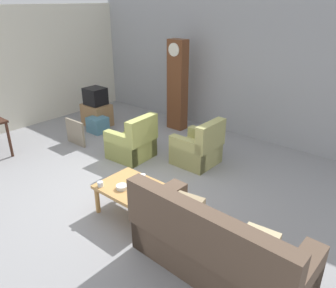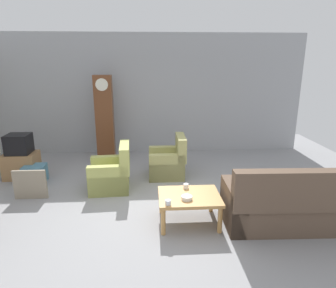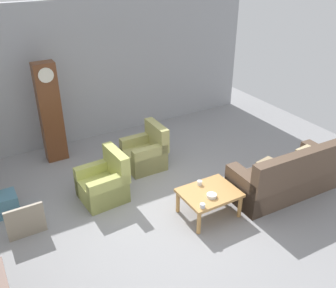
{
  "view_description": "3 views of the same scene",
  "coord_description": "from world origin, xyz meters",
  "px_view_note": "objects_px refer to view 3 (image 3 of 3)",
  "views": [
    {
      "loc": [
        3.7,
        -3.22,
        3.0
      ],
      "look_at": [
        0.47,
        0.63,
        0.78
      ],
      "focal_mm": 35.29,
      "sensor_mm": 36.0,
      "label": 1
    },
    {
      "loc": [
        0.01,
        -4.54,
        2.5
      ],
      "look_at": [
        0.33,
        0.71,
        1.0
      ],
      "focal_mm": 31.55,
      "sensor_mm": 36.0,
      "label": 2
    },
    {
      "loc": [
        -2.61,
        -4.48,
        4.14
      ],
      "look_at": [
        0.37,
        0.65,
        0.99
      ],
      "focal_mm": 39.72,
      "sensor_mm": 36.0,
      "label": 3
    }
  ],
  "objects_px": {
    "bowl_white_stacked": "(212,196)",
    "coffee_table_wood": "(209,195)",
    "couch_floral": "(286,178)",
    "framed_picture_leaning": "(26,222)",
    "armchair_olive_near": "(104,184)",
    "grandfather_clock": "(50,113)",
    "armchair_olive_far": "(146,153)",
    "cup_blue_rimmed": "(202,206)",
    "cup_white_porcelain": "(200,183)",
    "storage_box_blue": "(5,204)"
  },
  "relations": [
    {
      "from": "coffee_table_wood",
      "to": "bowl_white_stacked",
      "type": "bearing_deg",
      "value": -111.83
    },
    {
      "from": "cup_white_porcelain",
      "to": "grandfather_clock",
      "type": "bearing_deg",
      "value": 119.84
    },
    {
      "from": "cup_white_porcelain",
      "to": "storage_box_blue",
      "type": "bearing_deg",
      "value": 152.96
    },
    {
      "from": "storage_box_blue",
      "to": "armchair_olive_near",
      "type": "bearing_deg",
      "value": -15.06
    },
    {
      "from": "coffee_table_wood",
      "to": "grandfather_clock",
      "type": "height_order",
      "value": "grandfather_clock"
    },
    {
      "from": "couch_floral",
      "to": "bowl_white_stacked",
      "type": "relative_size",
      "value": 12.59
    },
    {
      "from": "grandfather_clock",
      "to": "cup_white_porcelain",
      "type": "relative_size",
      "value": 24.26
    },
    {
      "from": "couch_floral",
      "to": "cup_white_porcelain",
      "type": "xyz_separation_m",
      "value": [
        -1.62,
        0.48,
        0.16
      ]
    },
    {
      "from": "couch_floral",
      "to": "grandfather_clock",
      "type": "xyz_separation_m",
      "value": [
        -3.35,
        3.48,
        0.73
      ]
    },
    {
      "from": "armchair_olive_near",
      "to": "armchair_olive_far",
      "type": "bearing_deg",
      "value": 28.26
    },
    {
      "from": "armchair_olive_near",
      "to": "cup_white_porcelain",
      "type": "height_order",
      "value": "armchair_olive_near"
    },
    {
      "from": "armchair_olive_near",
      "to": "framed_picture_leaning",
      "type": "xyz_separation_m",
      "value": [
        -1.46,
        -0.34,
        -0.03
      ]
    },
    {
      "from": "armchair_olive_near",
      "to": "storage_box_blue",
      "type": "height_order",
      "value": "armchair_olive_near"
    },
    {
      "from": "couch_floral",
      "to": "armchair_olive_far",
      "type": "height_order",
      "value": "couch_floral"
    },
    {
      "from": "coffee_table_wood",
      "to": "storage_box_blue",
      "type": "xyz_separation_m",
      "value": [
        -3.05,
        1.8,
        -0.22
      ]
    },
    {
      "from": "framed_picture_leaning",
      "to": "armchair_olive_near",
      "type": "bearing_deg",
      "value": 12.98
    },
    {
      "from": "grandfather_clock",
      "to": "bowl_white_stacked",
      "type": "xyz_separation_m",
      "value": [
        1.69,
        -3.41,
        -0.59
      ]
    },
    {
      "from": "couch_floral",
      "to": "bowl_white_stacked",
      "type": "bearing_deg",
      "value": 177.35
    },
    {
      "from": "storage_box_blue",
      "to": "framed_picture_leaning",
      "type": "bearing_deg",
      "value": -75.03
    },
    {
      "from": "couch_floral",
      "to": "armchair_olive_near",
      "type": "height_order",
      "value": "couch_floral"
    },
    {
      "from": "couch_floral",
      "to": "bowl_white_stacked",
      "type": "xyz_separation_m",
      "value": [
        -1.65,
        0.08,
        0.15
      ]
    },
    {
      "from": "armchair_olive_far",
      "to": "framed_picture_leaning",
      "type": "height_order",
      "value": "armchair_olive_far"
    },
    {
      "from": "armchair_olive_far",
      "to": "coffee_table_wood",
      "type": "height_order",
      "value": "armchair_olive_far"
    },
    {
      "from": "cup_white_porcelain",
      "to": "cup_blue_rimmed",
      "type": "height_order",
      "value": "cup_white_porcelain"
    },
    {
      "from": "armchair_olive_far",
      "to": "coffee_table_wood",
      "type": "relative_size",
      "value": 0.96
    },
    {
      "from": "framed_picture_leaning",
      "to": "grandfather_clock",
      "type": "bearing_deg",
      "value": 64.12
    },
    {
      "from": "framed_picture_leaning",
      "to": "cup_blue_rimmed",
      "type": "distance_m",
      "value": 2.82
    },
    {
      "from": "grandfather_clock",
      "to": "bowl_white_stacked",
      "type": "distance_m",
      "value": 3.85
    },
    {
      "from": "framed_picture_leaning",
      "to": "cup_white_porcelain",
      "type": "height_order",
      "value": "framed_picture_leaning"
    },
    {
      "from": "cup_white_porcelain",
      "to": "cup_blue_rimmed",
      "type": "xyz_separation_m",
      "value": [
        -0.33,
        -0.56,
        -0.0
      ]
    },
    {
      "from": "grandfather_clock",
      "to": "couch_floral",
      "type": "bearing_deg",
      "value": -46.15
    },
    {
      "from": "armchair_olive_near",
      "to": "grandfather_clock",
      "type": "bearing_deg",
      "value": 101.03
    },
    {
      "from": "cup_blue_rimmed",
      "to": "coffee_table_wood",
      "type": "bearing_deg",
      "value": 40.3
    },
    {
      "from": "cup_white_porcelain",
      "to": "bowl_white_stacked",
      "type": "bearing_deg",
      "value": -94.75
    },
    {
      "from": "bowl_white_stacked",
      "to": "coffee_table_wood",
      "type": "bearing_deg",
      "value": 68.17
    },
    {
      "from": "grandfather_clock",
      "to": "framed_picture_leaning",
      "type": "relative_size",
      "value": 3.59
    },
    {
      "from": "armchair_olive_near",
      "to": "cup_blue_rimmed",
      "type": "xyz_separation_m",
      "value": [
        1.02,
        -1.65,
        0.2
      ]
    },
    {
      "from": "couch_floral",
      "to": "storage_box_blue",
      "type": "bearing_deg",
      "value": 156.5
    },
    {
      "from": "armchair_olive_far",
      "to": "storage_box_blue",
      "type": "relative_size",
      "value": 2.15
    },
    {
      "from": "bowl_white_stacked",
      "to": "couch_floral",
      "type": "bearing_deg",
      "value": -2.65
    },
    {
      "from": "storage_box_blue",
      "to": "coffee_table_wood",
      "type": "bearing_deg",
      "value": -30.59
    },
    {
      "from": "grandfather_clock",
      "to": "bowl_white_stacked",
      "type": "bearing_deg",
      "value": -63.6
    },
    {
      "from": "grandfather_clock",
      "to": "storage_box_blue",
      "type": "relative_size",
      "value": 5.04
    },
    {
      "from": "coffee_table_wood",
      "to": "couch_floral",
      "type": "bearing_deg",
      "value": -7.76
    },
    {
      "from": "bowl_white_stacked",
      "to": "storage_box_blue",
      "type": "bearing_deg",
      "value": 146.99
    },
    {
      "from": "armchair_olive_near",
      "to": "grandfather_clock",
      "type": "relative_size",
      "value": 0.43
    },
    {
      "from": "couch_floral",
      "to": "cup_blue_rimmed",
      "type": "relative_size",
      "value": 24.46
    },
    {
      "from": "grandfather_clock",
      "to": "framed_picture_leaning",
      "type": "bearing_deg",
      "value": -115.88
    },
    {
      "from": "armchair_olive_far",
      "to": "grandfather_clock",
      "type": "distance_m",
      "value": 2.15
    },
    {
      "from": "coffee_table_wood",
      "to": "cup_white_porcelain",
      "type": "height_order",
      "value": "cup_white_porcelain"
    }
  ]
}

